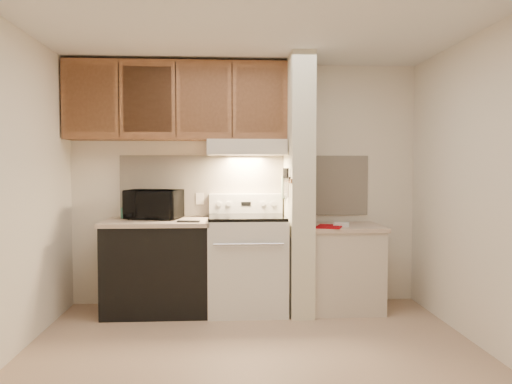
{
  "coord_description": "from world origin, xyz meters",
  "views": [
    {
      "loc": [
        -0.21,
        -3.74,
        1.42
      ],
      "look_at": [
        0.06,
        0.75,
        1.2
      ],
      "focal_mm": 35.0,
      "sensor_mm": 36.0,
      "label": 1
    }
  ],
  "objects": [
    {
      "name": "knife_handle_a",
      "position": [
        0.38,
        0.95,
        1.37
      ],
      "size": [
        0.02,
        0.02,
        0.1
      ],
      "primitive_type": "cylinder",
      "color": "black",
      "rests_on": "knife_strip"
    },
    {
      "name": "knife_blade_e",
      "position": [
        0.38,
        1.27,
        1.21
      ],
      "size": [
        0.01,
        0.04,
        0.18
      ],
      "primitive_type": "cube",
      "color": "silver",
      "rests_on": "knife_strip"
    },
    {
      "name": "knife_handle_e",
      "position": [
        0.38,
        1.25,
        1.37
      ],
      "size": [
        0.02,
        0.02,
        0.1
      ],
      "primitive_type": "cylinder",
      "color": "black",
      "rests_on": "knife_strip"
    },
    {
      "name": "cab_gap_a",
      "position": [
        -1.23,
        1.16,
        2.08
      ],
      "size": [
        0.01,
        0.01,
        0.73
      ],
      "primitive_type": "cube",
      "color": "black",
      "rests_on": "upper_cabinets"
    },
    {
      "name": "knife_blade_b",
      "position": [
        0.38,
        1.03,
        1.21
      ],
      "size": [
        0.01,
        0.04,
        0.18
      ],
      "primitive_type": "cube",
      "color": "silver",
      "rests_on": "knife_strip"
    },
    {
      "name": "floor",
      "position": [
        0.0,
        0.0,
        0.0
      ],
      "size": [
        3.6,
        3.6,
        0.0
      ],
      "primitive_type": "plane",
      "color": "tan",
      "rests_on": "ground"
    },
    {
      "name": "range_body",
      "position": [
        0.0,
        1.16,
        0.46
      ],
      "size": [
        0.76,
        0.65,
        0.92
      ],
      "primitive_type": "cube",
      "color": "silver",
      "rests_on": "floor"
    },
    {
      "name": "cooktop",
      "position": [
        0.0,
        1.16,
        0.94
      ],
      "size": [
        0.74,
        0.64,
        0.03
      ],
      "primitive_type": "cube",
      "color": "black",
      "rests_on": "range_body"
    },
    {
      "name": "cab_door_b",
      "position": [
        -0.96,
        1.17,
        2.08
      ],
      "size": [
        0.46,
        0.01,
        0.63
      ],
      "primitive_type": "cube",
      "color": "brown",
      "rests_on": "upper_cabinets"
    },
    {
      "name": "wall_back",
      "position": [
        0.0,
        1.5,
        1.25
      ],
      "size": [
        3.6,
        2.5,
        0.02
      ],
      "primitive_type": "cube",
      "rotation": [
        1.57,
        0.0,
        0.0
      ],
      "color": "white",
      "rests_on": "floor"
    },
    {
      "name": "range_backguard",
      "position": [
        0.0,
        1.44,
        1.05
      ],
      "size": [
        0.76,
        0.08,
        0.2
      ],
      "primitive_type": "cube",
      "color": "silver",
      "rests_on": "range_body"
    },
    {
      "name": "microwave",
      "position": [
        -0.93,
        1.31,
        1.06
      ],
      "size": [
        0.59,
        0.46,
        0.29
      ],
      "primitive_type": "imported",
      "rotation": [
        0.0,
        0.0,
        -0.21
      ],
      "color": "black",
      "rests_on": "left_countertop"
    },
    {
      "name": "cab_door_a",
      "position": [
        -1.51,
        1.17,
        2.08
      ],
      "size": [
        0.46,
        0.01,
        0.63
      ],
      "primitive_type": "cube",
      "color": "brown",
      "rests_on": "upper_cabinets"
    },
    {
      "name": "oven_handle",
      "position": [
        0.0,
        0.8,
        0.72
      ],
      "size": [
        0.65,
        0.02,
        0.02
      ],
      "primitive_type": "cylinder",
      "rotation": [
        0.0,
        1.57,
        0.0
      ],
      "color": "silver",
      "rests_on": "range_body"
    },
    {
      "name": "range_knob_left_outer",
      "position": [
        -0.28,
        1.4,
        1.05
      ],
      "size": [
        0.05,
        0.02,
        0.05
      ],
      "primitive_type": "cylinder",
      "rotation": [
        1.57,
        0.0,
        0.0
      ],
      "color": "silver",
      "rests_on": "range_backguard"
    },
    {
      "name": "teal_jar",
      "position": [
        -1.23,
        1.39,
        0.96
      ],
      "size": [
        0.12,
        0.12,
        0.11
      ],
      "primitive_type": "cylinder",
      "rotation": [
        0.0,
        0.0,
        0.23
      ],
      "color": "#306A5F",
      "rests_on": "left_countertop"
    },
    {
      "name": "cab_door_d",
      "position": [
        0.13,
        1.17,
        2.08
      ],
      "size": [
        0.46,
        0.01,
        0.63
      ],
      "primitive_type": "cube",
      "color": "brown",
      "rests_on": "upper_cabinets"
    },
    {
      "name": "wall_left",
      "position": [
        -1.8,
        0.0,
        1.25
      ],
      "size": [
        0.02,
        3.0,
        2.5
      ],
      "primitive_type": "cube",
      "color": "white",
      "rests_on": "floor"
    },
    {
      "name": "knife_blade_c",
      "position": [
        0.38,
        1.09,
        1.2
      ],
      "size": [
        0.01,
        0.04,
        0.2
      ],
      "primitive_type": "cube",
      "color": "silver",
      "rests_on": "knife_strip"
    },
    {
      "name": "cab_door_c",
      "position": [
        -0.42,
        1.17,
        2.08
      ],
      "size": [
        0.46,
        0.01,
        0.63
      ],
      "primitive_type": "cube",
      "color": "brown",
      "rests_on": "upper_cabinets"
    },
    {
      "name": "hood_lip",
      "position": [
        0.0,
        1.07,
        1.58
      ],
      "size": [
        0.78,
        0.04,
        0.06
      ],
      "primitive_type": "cube",
      "color": "beige",
      "rests_on": "range_hood"
    },
    {
      "name": "dishwasher_front",
      "position": [
        -0.88,
        1.17,
        0.43
      ],
      "size": [
        1.0,
        0.63,
        0.87
      ],
      "primitive_type": "cube",
      "color": "black",
      "rests_on": "floor"
    },
    {
      "name": "oven_mitt",
      "position": [
        0.38,
        1.32,
        1.22
      ],
      "size": [
        0.03,
        0.1,
        0.23
      ],
      "primitive_type": "cube",
      "color": "slate",
      "rests_on": "partition_pillar"
    },
    {
      "name": "wall_right",
      "position": [
        1.8,
        0.0,
        1.25
      ],
      "size": [
        0.02,
        3.0,
        2.5
      ],
      "primitive_type": "cube",
      "color": "white",
      "rests_on": "floor"
    },
    {
      "name": "range_knob_left_inner",
      "position": [
        -0.18,
        1.4,
        1.05
      ],
      "size": [
        0.05,
        0.02,
        0.05
      ],
      "primitive_type": "cylinder",
      "rotation": [
        1.57,
        0.0,
        0.0
      ],
      "color": "silver",
      "rests_on": "range_backguard"
    },
    {
      "name": "cab_gap_b",
      "position": [
        -0.69,
        1.16,
        2.08
      ],
      "size": [
        0.01,
        0.01,
        0.73
      ],
      "primitive_type": "cube",
      "color": "black",
      "rests_on": "upper_cabinets"
    },
    {
      "name": "spoon_rest",
      "position": [
        -0.56,
        0.97,
        0.92
      ],
      "size": [
        0.22,
        0.1,
        0.01
      ],
      "primitive_type": "cube",
      "rotation": [
        0.0,
        0.0,
        -0.14
      ],
      "color": "black",
      "rests_on": "left_countertop"
    },
    {
      "name": "knife_handle_c",
      "position": [
        0.38,
        1.09,
        1.37
      ],
      "size": [
        0.02,
        0.02,
        0.1
      ],
      "primitive_type": "cylinder",
      "color": "black",
      "rests_on": "knife_strip"
    },
    {
      "name": "range_hood",
      "position": [
        0.0,
        1.28,
        1.62
      ],
      "size": [
        0.78,
        0.44,
        0.15
      ],
      "primitive_type": "cube",
      "color": "beige",
      "rests_on": "upper_cabinets"
    },
    {
      "name": "oven_window",
      "position": [
        0.0,
        0.84,
        0.5
      ],
      "size": [
        0.5,
        0.01,
        0.3
      ],
      "primitive_type": "cube",
      "color": "black",
      "rests_on": "range_body"
    },
    {
      "name": "range_display",
      "position": [
        0.0,
        1.4,
        1.05
      ],
      "size": [
        0.1,
        0.01,
        0.04
      ],
      "primitive_type": "cube",
      "color": "black",
      "rests_on": "range_backguard"
    },
    {
      "name": "partition_pillar",
      "position": [
        0.51,
        1.15,
        1.25
      ],
      "size": [
        0.22,
        0.7,
        2.5
      ],
      "primitive_type": "cube",
      "color": "beige",
      "rests_on": "floor"
    },
    {
      "name": "left_countertop",
      "position": [
        -0.88,
        1.17,
        0.89
      ],
      "size": [
        1.04,
        0.67,
        0.04
      ],
      "primitive_type": "cube",
      "color": "#C9B09B",
      "rests_on": "dishwasher_front"
    },
    {
      "name": "right_countertop",
      "position": [
        0.97,
        1.15,
        0.83
      ],
      "size": [
        0.74,
        0.64,
        0.04
      ],
      "primitive_type": "cube",
      "color": "#C9B09B",
      "rests_on": "right_cab_base"
    },
    {
      "name": "knife_strip",
      "position": [
        0.39,
        1.1,
        1.32
      ],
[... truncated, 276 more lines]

